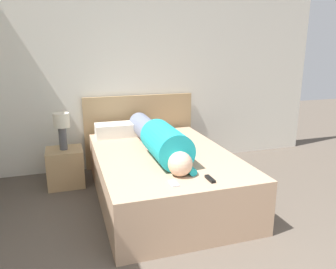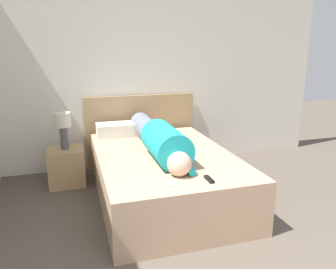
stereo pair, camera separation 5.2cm
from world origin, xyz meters
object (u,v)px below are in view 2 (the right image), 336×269
bed (164,176)px  pillow_near_headboard (120,130)px  nightstand (67,167)px  table_lamp (63,125)px  cell_phone (172,183)px  tv_remote (209,179)px  person_lying (159,139)px

bed → pillow_near_headboard: pillow_near_headboard is taller
nightstand → table_lamp: 0.53m
bed → pillow_near_headboard: 0.99m
nightstand → cell_phone: 1.79m
table_lamp → tv_remote: (1.20, -1.55, -0.21)m
table_lamp → bed: bearing=-34.5°
nightstand → table_lamp: size_ratio=1.03×
nightstand → pillow_near_headboard: bearing=11.7°
pillow_near_headboard → cell_phone: bearing=-83.7°
cell_phone → bed: bearing=78.8°
pillow_near_headboard → cell_phone: size_ratio=4.53×
tv_remote → table_lamp: bearing=127.8°
person_lying → pillow_near_headboard: person_lying is taller
nightstand → person_lying: bearing=-34.6°
person_lying → pillow_near_headboard: size_ratio=2.99×
pillow_near_headboard → table_lamp: bearing=-168.3°
bed → person_lying: (-0.05, 0.03, 0.42)m
person_lying → table_lamp: bearing=145.4°
bed → tv_remote: 0.90m
person_lying → cell_phone: person_lying is taller
bed → pillow_near_headboard: size_ratio=3.54×
tv_remote → pillow_near_headboard: bearing=106.8°
table_lamp → person_lying: 1.21m
person_lying → nightstand: bearing=145.4°
tv_remote → cell_phone: tv_remote is taller
nightstand → tv_remote: tv_remote is taller
tv_remote → cell_phone: bearing=176.8°
table_lamp → cell_phone: table_lamp is taller
tv_remote → bed: bearing=101.1°
table_lamp → person_lying: (0.99, -0.68, -0.07)m
table_lamp → pillow_near_headboard: size_ratio=0.75×
bed → table_lamp: table_lamp is taller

